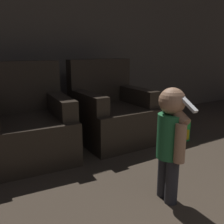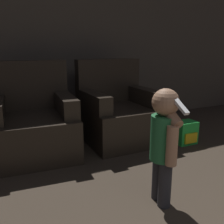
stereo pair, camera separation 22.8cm
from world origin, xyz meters
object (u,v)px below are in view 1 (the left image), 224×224
object	(u,v)px
armchair_left	(27,126)
armchair_right	(111,113)
toy_backpack	(178,130)
person_toddler	(171,136)

from	to	relation	value
armchair_left	armchair_right	bearing A→B (deg)	4.22
armchair_left	toy_backpack	world-z (taller)	armchair_left
armchair_left	person_toddler	size ratio (longest dim) A/B	1.15
armchair_left	toy_backpack	size ratio (longest dim) A/B	3.61
armchair_right	person_toddler	distance (m)	1.42
armchair_right	person_toddler	xyz separation A→B (m)	(-0.32, -1.37, 0.17)
armchair_right	toy_backpack	distance (m)	0.86
armchair_left	armchair_right	xyz separation A→B (m)	(1.03, 0.00, 0.00)
armchair_right	armchair_left	bearing A→B (deg)	179.44
person_toddler	toy_backpack	xyz separation A→B (m)	(0.99, 0.88, -0.37)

